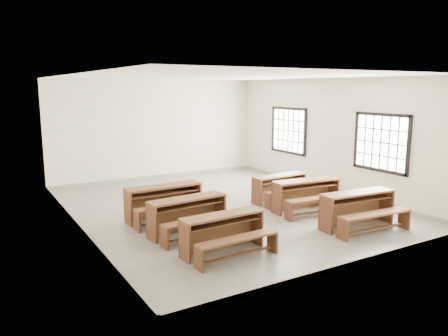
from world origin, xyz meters
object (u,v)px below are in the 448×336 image
desk_set_0 (224,231)px  desk_set_1 (189,213)px  desk_set_2 (165,200)px  desk_set_5 (280,186)px  desk_set_3 (359,207)px  desk_set_4 (307,193)px

desk_set_0 → desk_set_1: bearing=91.0°
desk_set_2 → desk_set_0: bearing=-89.0°
desk_set_1 → desk_set_5: 3.40m
desk_set_3 → desk_set_4: desk_set_3 is taller
desk_set_0 → desk_set_5: desk_set_0 is taller
desk_set_4 → desk_set_5: bearing=94.5°
desk_set_1 → desk_set_3: desk_set_3 is taller
desk_set_0 → desk_set_5: 3.93m
desk_set_2 → desk_set_5: desk_set_2 is taller
desk_set_2 → desk_set_4: 3.40m
desk_set_1 → desk_set_4: size_ratio=0.98×
desk_set_2 → desk_set_3: bearing=-40.1°
desk_set_1 → desk_set_2: desk_set_2 is taller
desk_set_1 → desk_set_2: size_ratio=0.99×
desk_set_3 → desk_set_4: 1.53m
desk_set_0 → desk_set_5: size_ratio=1.01×
desk_set_2 → desk_set_4: desk_set_2 is taller
desk_set_3 → desk_set_5: 2.59m
desk_set_3 → desk_set_0: bearing=-179.2°
desk_set_1 → desk_set_4: bearing=-4.5°
desk_set_5 → desk_set_0: bearing=-145.9°
desk_set_4 → desk_set_5: (0.02, 1.06, -0.04)m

